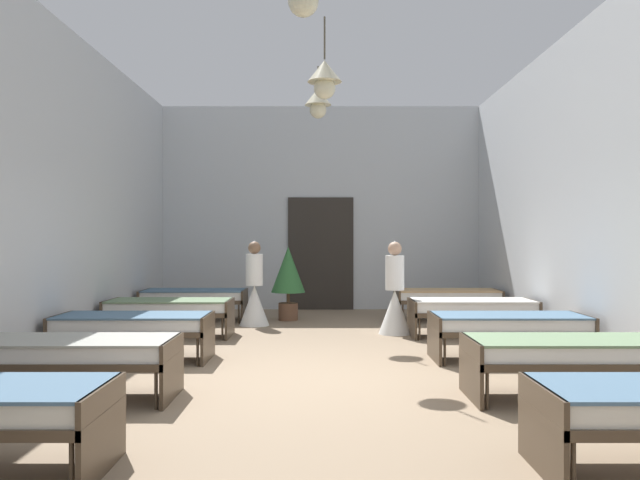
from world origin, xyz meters
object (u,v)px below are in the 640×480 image
Objects in this scene: bed_left_row_2 at (73,353)px; bed_right_row_3 at (507,325)px; nurse_near_aisle at (394,301)px; nurse_mid_aisle at (253,295)px; bed_right_row_2 at (568,353)px; bed_right_row_5 at (446,297)px; bed_left_row_3 at (132,325)px; bed_left_row_5 at (193,297)px; bed_left_row_4 at (169,308)px; potted_plant at (287,274)px; bed_right_row_4 at (471,308)px.

bed_left_row_2 and bed_right_row_3 have the same top height.
nurse_near_aisle is 1.00× the size of nurse_mid_aisle.
bed_right_row_3 is (4.68, 1.90, 0.00)m from bed_left_row_2.
nurse_mid_aisle is at bearing 124.73° from bed_right_row_2.
bed_right_row_3 is at bearing 22.08° from bed_left_row_2.
bed_right_row_3 and bed_right_row_5 have the same top height.
bed_left_row_3 is 3.80m from bed_left_row_5.
nurse_near_aisle is (-1.16, 4.08, 0.09)m from bed_right_row_2.
bed_left_row_2 is 5.19m from nurse_mid_aisle.
potted_plant reaches higher than bed_left_row_4.
bed_left_row_5 is 1.28× the size of nurse_mid_aisle.
bed_right_row_3 is 6.03m from bed_left_row_5.
nurse_near_aisle reaches higher than bed_right_row_3.
nurse_mid_aisle is (-3.51, 5.06, 0.09)m from bed_right_row_2.
bed_left_row_2 and bed_left_row_4 have the same top height.
nurse_mid_aisle is at bearing 160.27° from bed_right_row_4.
bed_left_row_4 is 1.73m from nurse_mid_aisle.
bed_right_row_2 is 1.00× the size of bed_right_row_3.
nurse_near_aisle is 2.54m from nurse_mid_aisle.
bed_right_row_4 is at bearing 22.08° from bed_left_row_3.
bed_right_row_5 is (4.68, 0.00, 0.00)m from bed_left_row_5.
bed_left_row_5 is at bearing 140.95° from bed_right_row_3.
bed_right_row_5 is at bearing 90.00° from bed_right_row_2.
bed_right_row_5 is 2.98m from potted_plant.
nurse_mid_aisle is at bearing 46.85° from bed_left_row_4.
bed_left_row_4 is at bearing -90.00° from bed_left_row_5.
bed_left_row_3 is 4.14m from nurse_near_aisle.
nurse_mid_aisle is (-2.34, 0.97, 0.00)m from nurse_near_aisle.
bed_left_row_2 is at bearing -129.41° from bed_right_row_5.
nurse_mid_aisle is at bearing 69.53° from bed_left_row_3.
nurse_near_aisle is at bearing 105.89° from bed_right_row_2.
bed_right_row_5 is (4.68, 5.70, 0.00)m from bed_left_row_2.
bed_right_row_2 is at bearing 0.00° from bed_left_row_2.
bed_left_row_4 is at bearing -131.47° from potted_plant.
bed_right_row_3 is at bearing 49.99° from nurse_mid_aisle.
nurse_near_aisle is (3.52, 4.08, 0.09)m from bed_left_row_2.
nurse_mid_aisle is at bearing -169.61° from bed_right_row_5.
bed_left_row_4 is 2.65m from potted_plant.
bed_right_row_2 is 3.80m from bed_right_row_4.
bed_right_row_3 is at bearing 0.00° from bed_left_row_3.
potted_plant reaches higher than bed_right_row_4.
bed_right_row_4 is at bearing -90.00° from bed_right_row_5.
bed_right_row_2 is 1.28× the size of nurse_near_aisle.
nurse_mid_aisle is at bearing 6.93° from nurse_near_aisle.
nurse_mid_aisle reaches higher than bed_left_row_4.
bed_left_row_2 and bed_right_row_4 have the same top height.
bed_left_row_3 is 1.28× the size of nurse_mid_aisle.
bed_left_row_2 is 5.39m from nurse_near_aisle.
bed_left_row_3 is 4.25m from potted_plant.
bed_left_row_2 is 1.90m from bed_left_row_3.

